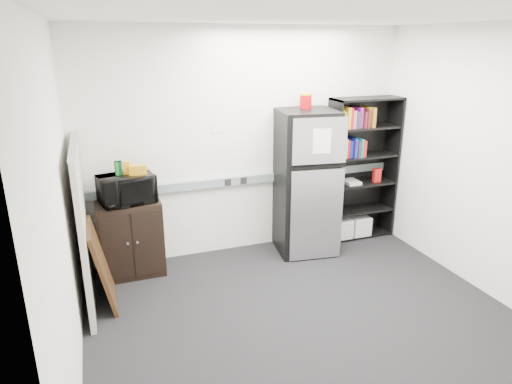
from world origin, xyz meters
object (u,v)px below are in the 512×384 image
bookshelf (360,166)px  microwave (126,189)px  cubicle_partition (83,226)px  cabinet (131,238)px  refrigerator (305,183)px

bookshelf → microwave: size_ratio=3.31×
cubicle_partition → bookshelf: bearing=8.1°
cubicle_partition → microwave: 0.64m
bookshelf → microwave: bearing=-178.4°
bookshelf → microwave: bookshelf is taller
cabinet → refrigerator: size_ratio=0.49×
bookshelf → microwave: 2.95m
cabinet → microwave: 0.58m
cabinet → bookshelf: bearing=1.3°
refrigerator → bookshelf: bearing=17.2°
cabinet → microwave: (0.00, -0.02, 0.58)m
bookshelf → cubicle_partition: size_ratio=1.14×
refrigerator → cabinet: bearing=-174.6°
refrigerator → cubicle_partition: bearing=-164.8°
bookshelf → refrigerator: bookshelf is taller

